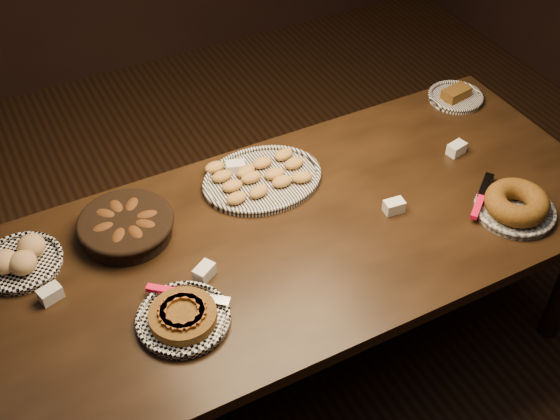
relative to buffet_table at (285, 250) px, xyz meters
name	(u,v)px	position (x,y,z in m)	size (l,w,h in m)	color
ground	(284,363)	(0.00, 0.00, -0.68)	(5.00, 5.00, 0.00)	black
buffet_table	(285,250)	(0.00, 0.00, 0.00)	(2.40, 1.00, 0.75)	black
apple_tart_plate	(183,317)	(-0.44, -0.18, 0.09)	(0.30, 0.31, 0.06)	white
madeleine_platter	(261,178)	(0.05, 0.28, 0.09)	(0.45, 0.36, 0.05)	black
bundt_cake_plate	(516,205)	(0.76, -0.28, 0.11)	(0.32, 0.35, 0.09)	black
croissant_basket	(126,225)	(-0.47, 0.25, 0.12)	(0.38, 0.38, 0.08)	black
bread_roll_plate	(20,260)	(-0.82, 0.27, 0.10)	(0.27, 0.27, 0.08)	white
loaf_plate	(456,96)	(1.02, 0.38, 0.09)	(0.23, 0.23, 0.06)	black
tent_cards	(278,213)	(0.02, 0.09, 0.10)	(1.65, 0.51, 0.04)	white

